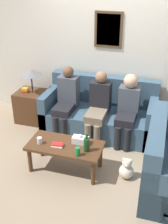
# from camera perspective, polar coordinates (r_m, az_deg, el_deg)

# --- Properties ---
(ground_plane) EXTENTS (16.00, 16.00, 0.00)m
(ground_plane) POSITION_cam_1_polar(r_m,az_deg,el_deg) (4.72, 1.54, -6.72)
(ground_plane) COLOR gray
(wall_back) EXTENTS (9.00, 0.08, 2.60)m
(wall_back) POSITION_cam_1_polar(r_m,az_deg,el_deg) (5.06, 4.90, 11.98)
(wall_back) COLOR silver
(wall_back) RESTS_ON ground_plane
(couch_main) EXTENTS (1.94, 0.90, 0.93)m
(couch_main) POSITION_cam_1_polar(r_m,az_deg,el_deg) (5.00, 3.27, -0.37)
(couch_main) COLOR #385166
(couch_main) RESTS_ON ground_plane
(coffee_table) EXTENTS (1.06, 0.52, 0.42)m
(coffee_table) POSITION_cam_1_polar(r_m,az_deg,el_deg) (4.02, -3.84, -7.36)
(coffee_table) COLOR #4C2D19
(coffee_table) RESTS_ON ground_plane
(side_table_with_lamp) EXTENTS (0.51, 0.50, 1.02)m
(side_table_with_lamp) POSITION_cam_1_polar(r_m,az_deg,el_deg) (5.38, -10.71, 1.82)
(side_table_with_lamp) COLOR #4C2D19
(side_table_with_lamp) RESTS_ON ground_plane
(wine_bottle) EXTENTS (0.08, 0.08, 0.28)m
(wine_bottle) POSITION_cam_1_polar(r_m,az_deg,el_deg) (3.79, 0.54, -6.57)
(wine_bottle) COLOR #19421E
(wine_bottle) RESTS_ON coffee_table
(drinking_glass) EXTENTS (0.07, 0.07, 0.09)m
(drinking_glass) POSITION_cam_1_polar(r_m,az_deg,el_deg) (4.02, -9.01, -5.74)
(drinking_glass) COLOR silver
(drinking_glass) RESTS_ON coffee_table
(book_stack) EXTENTS (0.17, 0.13, 0.04)m
(book_stack) POSITION_cam_1_polar(r_m,az_deg,el_deg) (3.95, -5.40, -6.69)
(book_stack) COLOR beige
(book_stack) RESTS_ON coffee_table
(soda_can) EXTENTS (0.07, 0.07, 0.12)m
(soda_can) POSITION_cam_1_polar(r_m,az_deg,el_deg) (3.73, -1.30, -8.03)
(soda_can) COLOR #197A38
(soda_can) RESTS_ON coffee_table
(tissue_box) EXTENTS (0.23, 0.12, 0.15)m
(tissue_box) POSITION_cam_1_polar(r_m,az_deg,el_deg) (3.97, -0.74, -5.69)
(tissue_box) COLOR silver
(tissue_box) RESTS_ON coffee_table
(person_left) EXTENTS (0.34, 0.63, 1.16)m
(person_left) POSITION_cam_1_polar(r_m,az_deg,el_deg) (4.87, -3.62, 2.80)
(person_left) COLOR black
(person_left) RESTS_ON ground_plane
(person_middle) EXTENTS (0.34, 0.66, 1.14)m
(person_middle) POSITION_cam_1_polar(r_m,az_deg,el_deg) (4.67, 2.96, 1.54)
(person_middle) COLOR #756651
(person_middle) RESTS_ON ground_plane
(person_right) EXTENTS (0.34, 0.63, 1.14)m
(person_right) POSITION_cam_1_polar(r_m,az_deg,el_deg) (4.62, 8.88, 1.07)
(person_right) COLOR black
(person_right) RESTS_ON ground_plane
(teddy_bear) EXTENTS (0.21, 0.21, 0.32)m
(teddy_bear) POSITION_cam_1_polar(r_m,az_deg,el_deg) (4.03, 8.61, -11.44)
(teddy_bear) COLOR beige
(teddy_bear) RESTS_ON ground_plane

